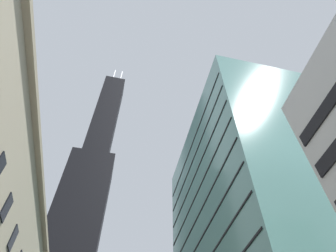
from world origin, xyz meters
TOP-DOWN VIEW (x-y plane):
  - dark_skyscraper at (-14.35, 91.77)m, footprint 26.48×26.48m
  - glass_office_midrise at (19.75, 26.73)m, footprint 17.61×33.93m

SIDE VIEW (x-z plane):
  - glass_office_midrise at x=19.75m, z-range 0.00..49.71m
  - dark_skyscraper at x=-14.35m, z-range -36.43..145.77m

